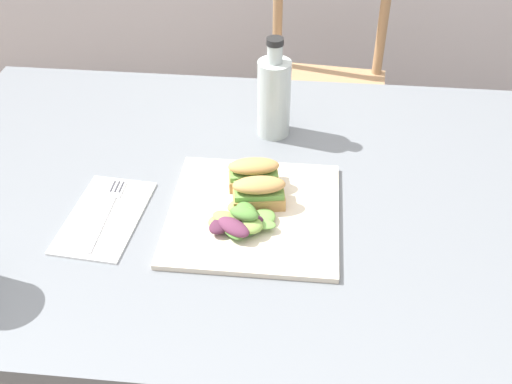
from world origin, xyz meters
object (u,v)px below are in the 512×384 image
(plate_lunch, at_px, (254,213))
(fork_on_napkin, at_px, (107,209))
(dining_table, at_px, (254,241))
(bottle_cold_brew, at_px, (274,101))
(chair_wooden_far, at_px, (321,89))
(sandwich_half_front, at_px, (259,192))
(sandwich_half_back, at_px, (254,173))

(plate_lunch, distance_m, fork_on_napkin, 0.25)
(dining_table, bearing_deg, bottle_cold_brew, 84.04)
(dining_table, bearing_deg, chair_wooden_far, 82.08)
(sandwich_half_front, height_order, bottle_cold_brew, bottle_cold_brew)
(dining_table, height_order, fork_on_napkin, fork_on_napkin)
(sandwich_half_front, distance_m, sandwich_half_back, 0.05)
(dining_table, height_order, sandwich_half_back, sandwich_half_back)
(chair_wooden_far, height_order, plate_lunch, chair_wooden_far)
(dining_table, xyz_separation_m, chair_wooden_far, (0.13, 0.91, -0.17))
(plate_lunch, distance_m, sandwich_half_front, 0.04)
(fork_on_napkin, bearing_deg, sandwich_half_front, 6.94)
(bottle_cold_brew, bearing_deg, sandwich_half_front, -91.43)
(fork_on_napkin, bearing_deg, sandwich_half_back, 18.87)
(dining_table, relative_size, sandwich_half_front, 13.43)
(sandwich_half_back, height_order, fork_on_napkin, sandwich_half_back)
(plate_lunch, bearing_deg, sandwich_half_back, 95.89)
(sandwich_half_front, relative_size, fork_on_napkin, 0.52)
(chair_wooden_far, height_order, sandwich_half_back, chair_wooden_far)
(plate_lunch, bearing_deg, bottle_cold_brew, 87.11)
(sandwich_half_front, xyz_separation_m, sandwich_half_back, (-0.01, 0.05, 0.00))
(sandwich_half_front, xyz_separation_m, bottle_cold_brew, (0.01, 0.24, 0.04))
(bottle_cold_brew, bearing_deg, chair_wooden_far, 81.56)
(plate_lunch, bearing_deg, dining_table, 95.48)
(plate_lunch, xyz_separation_m, sandwich_half_front, (0.01, 0.02, 0.03))
(sandwich_half_front, bearing_deg, bottle_cold_brew, 88.57)
(dining_table, xyz_separation_m, fork_on_napkin, (-0.25, -0.08, 0.13))
(plate_lunch, relative_size, fork_on_napkin, 1.57)
(bottle_cold_brew, bearing_deg, sandwich_half_back, -96.13)
(plate_lunch, distance_m, sandwich_half_back, 0.08)
(plate_lunch, bearing_deg, chair_wooden_far, 83.04)
(chair_wooden_far, relative_size, fork_on_napkin, 4.70)
(sandwich_half_back, relative_size, fork_on_napkin, 0.52)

